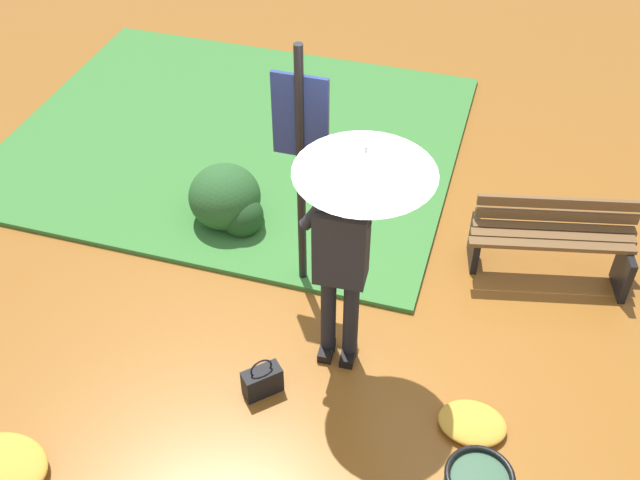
# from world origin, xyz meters

# --- Properties ---
(ground_plane) EXTENTS (18.00, 18.00, 0.00)m
(ground_plane) POSITION_xyz_m (0.00, 0.00, 0.00)
(ground_plane) COLOR brown
(grass_verge) EXTENTS (4.80, 4.00, 0.05)m
(grass_verge) POSITION_xyz_m (-2.06, 2.54, 0.03)
(grass_verge) COLOR #387533
(grass_verge) RESTS_ON ground_plane
(person_with_umbrella) EXTENTS (0.96, 0.96, 2.04)m
(person_with_umbrella) POSITION_xyz_m (-0.08, -0.02, 1.55)
(person_with_umbrella) COLOR black
(person_with_umbrella) RESTS_ON ground_plane
(info_sign_post) EXTENTS (0.44, 0.07, 2.30)m
(info_sign_post) POSITION_xyz_m (-0.69, 0.69, 1.44)
(info_sign_post) COLOR black
(info_sign_post) RESTS_ON ground_plane
(handbag) EXTENTS (0.31, 0.31, 0.37)m
(handbag) POSITION_xyz_m (-0.62, -0.58, 0.13)
(handbag) COLOR black
(handbag) RESTS_ON ground_plane
(park_bench) EXTENTS (1.42, 0.66, 0.75)m
(park_bench) POSITION_xyz_m (1.36, 1.39, 0.40)
(park_bench) COLOR black
(park_bench) RESTS_ON ground_plane
(shrub_cluster) EXTENTS (0.75, 0.68, 0.61)m
(shrub_cluster) POSITION_xyz_m (-1.59, 1.21, 0.29)
(shrub_cluster) COLOR #285628
(shrub_cluster) RESTS_ON ground_plane
(leaf_pile_near_person) EXTENTS (0.51, 0.41, 0.11)m
(leaf_pile_near_person) POSITION_xyz_m (0.98, -0.45, 0.06)
(leaf_pile_near_person) COLOR gold
(leaf_pile_near_person) RESTS_ON ground_plane
(leaf_pile_far_path) EXTENTS (0.69, 0.55, 0.15)m
(leaf_pile_far_path) POSITION_xyz_m (-2.14, -1.77, 0.08)
(leaf_pile_far_path) COLOR gold
(leaf_pile_far_path) RESTS_ON ground_plane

